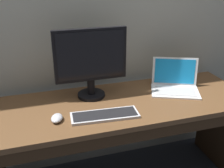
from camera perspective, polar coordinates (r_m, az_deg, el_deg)
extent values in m
cube|color=brown|center=(1.84, 2.17, -4.22)|extent=(1.79, 0.63, 0.03)
cube|color=#322113|center=(2.41, 22.21, -8.70)|extent=(0.05, 0.58, 0.69)
cube|color=#322113|center=(1.63, 5.61, -10.74)|extent=(1.72, 0.02, 0.08)
cube|color=white|center=(2.01, 13.15, -1.57)|extent=(0.40, 0.33, 0.01)
cube|color=#ACACAC|center=(1.99, 13.21, -1.51)|extent=(0.32, 0.24, 0.00)
cube|color=white|center=(2.08, 13.09, 2.64)|extent=(0.32, 0.16, 0.21)
cube|color=#198CD8|center=(2.08, 13.10, 2.61)|extent=(0.28, 0.14, 0.18)
cylinder|color=black|center=(1.90, -4.39, -2.26)|extent=(0.19, 0.19, 0.02)
cylinder|color=black|center=(1.88, -4.45, -0.45)|extent=(0.05, 0.05, 0.11)
cube|color=black|center=(1.78, -4.57, 6.12)|extent=(0.48, 0.03, 0.35)
cube|color=black|center=(1.76, -4.44, 5.95)|extent=(0.45, 0.00, 0.32)
cube|color=#BCBCC1|center=(1.66, -1.52, -6.63)|extent=(0.42, 0.17, 0.02)
cube|color=black|center=(1.65, -1.52, -6.35)|extent=(0.40, 0.14, 0.00)
ellipsoid|color=#B7B7BC|center=(1.64, -11.57, -7.07)|extent=(0.09, 0.12, 0.04)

